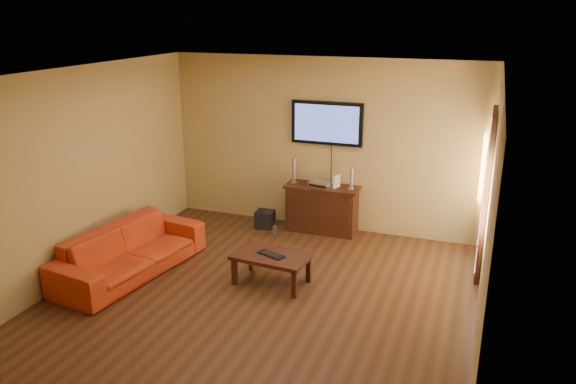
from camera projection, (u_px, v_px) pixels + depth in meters
The scene contains 14 objects.
ground_plane at pixel (263, 295), 6.94m from camera, with size 5.00×5.00×0.00m, color #391F0F.
room_walls at pixel (281, 151), 6.97m from camera, with size 5.00×5.00×5.00m.
french_door at pixel (486, 195), 7.33m from camera, with size 0.07×1.02×2.22m.
media_console at pixel (322, 209), 8.83m from camera, with size 1.15×0.44×0.75m.
television at pixel (327, 123), 8.58m from camera, with size 1.12×0.08×0.66m.
coffee_table at pixel (272, 259), 7.13m from camera, with size 1.00×0.65×0.40m.
sofa at pixel (130, 243), 7.40m from camera, with size 2.17×0.63×0.85m, color #BC3514.
speaker_left at pixel (294, 172), 8.84m from camera, with size 0.11×0.11×0.39m.
speaker_right at pixel (351, 180), 8.52m from camera, with size 0.09×0.09×0.32m.
av_receiver at pixel (321, 184), 8.67m from camera, with size 0.34×0.24×0.08m, color silver.
game_console at pixel (337, 181), 8.61m from camera, with size 0.04×0.14×0.20m, color white.
subwoofer at pixel (265, 219), 9.06m from camera, with size 0.28×0.28×0.28m, color black.
bottle at pixel (275, 230), 8.73m from camera, with size 0.07×0.07×0.19m.
keyboard at pixel (271, 254), 7.09m from camera, with size 0.39×0.26×0.02m.
Camera 1 is at (2.41, -5.72, 3.36)m, focal length 35.00 mm.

